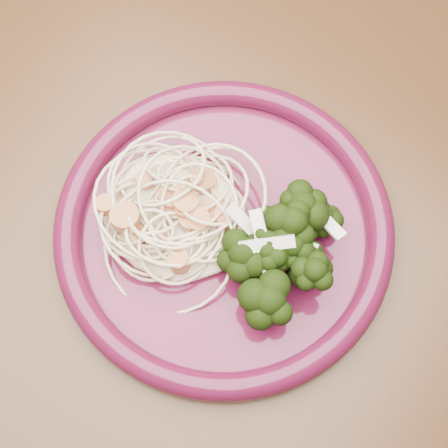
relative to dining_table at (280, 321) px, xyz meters
name	(u,v)px	position (x,y,z in m)	size (l,w,h in m)	color
dining_table	(280,321)	(0.00, 0.00, 0.00)	(1.20, 0.80, 0.75)	#472814
dinner_plate	(224,227)	(-0.08, 0.02, 0.11)	(0.40, 0.40, 0.03)	#53102A
spaghetti_pile	(174,211)	(-0.13, 0.01, 0.12)	(0.14, 0.13, 0.03)	beige
scallop_cluster	(171,194)	(-0.13, 0.01, 0.16)	(0.12, 0.12, 0.04)	#CD7E48
broccoli_pile	(287,234)	(-0.03, 0.04, 0.13)	(0.09, 0.15, 0.05)	black
onion_garnish	(291,220)	(-0.03, 0.04, 0.16)	(0.06, 0.10, 0.06)	beige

